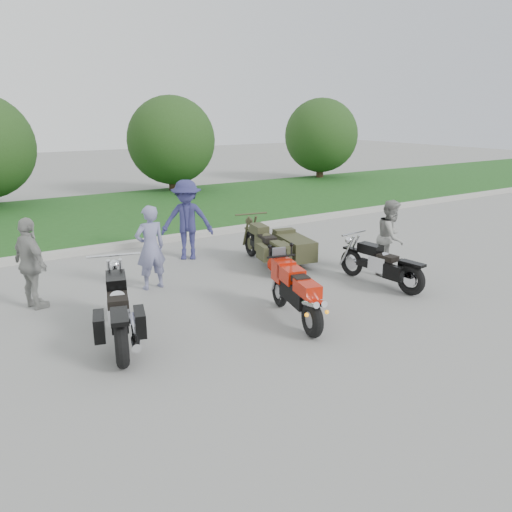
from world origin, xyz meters
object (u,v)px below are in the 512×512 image
sportbike_red (296,291)px  cruiser_right (384,266)px  person_denim (187,220)px  cruiser_left (119,313)px  person_grey (391,237)px  person_back (31,264)px  person_stripe (150,248)px  cruiser_sidecar (283,247)px

sportbike_red → cruiser_right: bearing=23.8°
person_denim → sportbike_red: bearing=-60.2°
cruiser_left → person_grey: (5.94, 0.22, 0.31)m
cruiser_right → person_back: (-6.01, 2.50, 0.41)m
cruiser_left → person_denim: (2.77, 3.52, 0.45)m
person_denim → person_back: size_ratio=1.14×
cruiser_left → cruiser_right: size_ratio=1.16×
cruiser_right → cruiser_left: bearing=170.8°
sportbike_red → person_denim: bearing=102.1°
person_stripe → cruiser_right: bearing=146.6°
sportbike_red → person_stripe: (-1.38, 2.81, 0.29)m
person_stripe → person_back: (-2.11, 0.15, -0.01)m
cruiser_right → sportbike_red: bearing=-175.3°
cruiser_left → person_back: size_ratio=1.47×
cruiser_sidecar → person_back: 5.18m
cruiser_right → person_grey: bearing=30.1°
person_stripe → person_denim: 2.10m
cruiser_left → person_back: bearing=126.6°
cruiser_left → cruiser_sidecar: 4.74m
cruiser_left → person_stripe: size_ratio=1.44×
cruiser_sidecar → person_stripe: (-3.05, 0.12, 0.41)m
cruiser_right → person_back: bearing=151.7°
cruiser_left → cruiser_right: cruiser_left is taller
person_grey → cruiser_right: bearing=-170.9°
sportbike_red → person_stripe: person_stripe is taller
cruiser_left → cruiser_sidecar: bearing=39.7°
cruiser_left → cruiser_sidecar: cruiser_left is taller
cruiser_right → cruiser_sidecar: size_ratio=0.90×
person_stripe → person_grey: size_ratio=1.04×
cruiser_right → person_grey: person_grey is taller
cruiser_sidecar → person_back: person_back is taller
sportbike_red → cruiser_sidecar: sportbike_red is taller
person_back → person_stripe: bearing=-112.6°
sportbike_red → person_grey: (3.26, 1.00, 0.26)m
cruiser_left → person_grey: person_grey is taller
cruiser_right → person_stripe: size_ratio=1.24×
sportbike_red → cruiser_sidecar: size_ratio=0.83×
sportbike_red → person_denim: person_denim is taller
person_stripe → person_grey: person_stripe is taller
sportbike_red → cruiser_left: cruiser_left is taller
cruiser_right → person_denim: person_denim is taller
cruiser_left → person_back: person_back is taller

